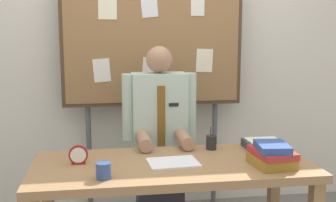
{
  "coord_description": "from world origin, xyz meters",
  "views": [
    {
      "loc": [
        -0.4,
        -2.48,
        1.55
      ],
      "look_at": [
        0.0,
        0.19,
        1.1
      ],
      "focal_mm": 45.8,
      "sensor_mm": 36.0,
      "label": 1
    }
  ],
  "objects_px": {
    "desk_clock": "(78,156)",
    "pen_holder": "(211,142)",
    "coffee_mug": "(103,171)",
    "person": "(160,148)",
    "desk": "(173,177)",
    "open_notebook": "(174,163)",
    "book_stack": "(272,155)",
    "bulletin_board": "(153,40)",
    "paper_tray": "(264,144)"
  },
  "relations": [
    {
      "from": "desk_clock",
      "to": "pen_holder",
      "type": "height_order",
      "value": "pen_holder"
    },
    {
      "from": "coffee_mug",
      "to": "person",
      "type": "bearing_deg",
      "value": 63.4
    },
    {
      "from": "person",
      "to": "desk_clock",
      "type": "bearing_deg",
      "value": -135.78
    },
    {
      "from": "desk_clock",
      "to": "desk",
      "type": "bearing_deg",
      "value": -6.0
    },
    {
      "from": "pen_holder",
      "to": "desk_clock",
      "type": "bearing_deg",
      "value": -167.66
    },
    {
      "from": "person",
      "to": "coffee_mug",
      "type": "distance_m",
      "value": 0.94
    },
    {
      "from": "desk",
      "to": "coffee_mug",
      "type": "relative_size",
      "value": 18.99
    },
    {
      "from": "desk",
      "to": "person",
      "type": "xyz_separation_m",
      "value": [
        0.0,
        0.61,
        0.01
      ]
    },
    {
      "from": "desk",
      "to": "open_notebook",
      "type": "xyz_separation_m",
      "value": [
        0.0,
        -0.02,
        0.1
      ]
    },
    {
      "from": "open_notebook",
      "to": "pen_holder",
      "type": "distance_m",
      "value": 0.41
    },
    {
      "from": "book_stack",
      "to": "open_notebook",
      "type": "xyz_separation_m",
      "value": [
        -0.57,
        0.13,
        -0.06
      ]
    },
    {
      "from": "book_stack",
      "to": "coffee_mug",
      "type": "relative_size",
      "value": 3.33
    },
    {
      "from": "person",
      "to": "bulletin_board",
      "type": "xyz_separation_m",
      "value": [
        -0.0,
        0.39,
        0.8
      ]
    },
    {
      "from": "desk",
      "to": "person",
      "type": "relative_size",
      "value": 1.19
    },
    {
      "from": "desk",
      "to": "paper_tray",
      "type": "bearing_deg",
      "value": 18.7
    },
    {
      "from": "desk",
      "to": "open_notebook",
      "type": "height_order",
      "value": "open_notebook"
    },
    {
      "from": "person",
      "to": "open_notebook",
      "type": "xyz_separation_m",
      "value": [
        0.0,
        -0.63,
        0.09
      ]
    },
    {
      "from": "person",
      "to": "pen_holder",
      "type": "distance_m",
      "value": 0.49
    },
    {
      "from": "open_notebook",
      "to": "paper_tray",
      "type": "distance_m",
      "value": 0.71
    },
    {
      "from": "bulletin_board",
      "to": "coffee_mug",
      "type": "height_order",
      "value": "bulletin_board"
    },
    {
      "from": "desk_clock",
      "to": "book_stack",
      "type": "bearing_deg",
      "value": -10.28
    },
    {
      "from": "desk",
      "to": "paper_tray",
      "type": "relative_size",
      "value": 6.52
    },
    {
      "from": "open_notebook",
      "to": "pen_holder",
      "type": "bearing_deg",
      "value": 41.95
    },
    {
      "from": "coffee_mug",
      "to": "pen_holder",
      "type": "relative_size",
      "value": 0.56
    },
    {
      "from": "desk",
      "to": "pen_holder",
      "type": "relative_size",
      "value": 10.59
    },
    {
      "from": "paper_tray",
      "to": "bulletin_board",
      "type": "bearing_deg",
      "value": 130.74
    },
    {
      "from": "desk",
      "to": "coffee_mug",
      "type": "height_order",
      "value": "coffee_mug"
    },
    {
      "from": "bulletin_board",
      "to": "desk_clock",
      "type": "distance_m",
      "value": 1.28
    },
    {
      "from": "desk",
      "to": "desk_clock",
      "type": "height_order",
      "value": "desk_clock"
    },
    {
      "from": "person",
      "to": "coffee_mug",
      "type": "relative_size",
      "value": 16.0
    },
    {
      "from": "desk",
      "to": "pen_holder",
      "type": "xyz_separation_m",
      "value": [
        0.31,
        0.25,
        0.14
      ]
    },
    {
      "from": "desk_clock",
      "to": "pen_holder",
      "type": "xyz_separation_m",
      "value": [
        0.87,
        0.19,
        -0.0
      ]
    },
    {
      "from": "bulletin_board",
      "to": "pen_holder",
      "type": "distance_m",
      "value": 1.05
    },
    {
      "from": "person",
      "to": "coffee_mug",
      "type": "xyz_separation_m",
      "value": [
        -0.42,
        -0.83,
        0.13
      ]
    },
    {
      "from": "person",
      "to": "open_notebook",
      "type": "bearing_deg",
      "value": -89.57
    },
    {
      "from": "coffee_mug",
      "to": "book_stack",
      "type": "bearing_deg",
      "value": 4.33
    },
    {
      "from": "bulletin_board",
      "to": "paper_tray",
      "type": "height_order",
      "value": "bulletin_board"
    },
    {
      "from": "book_stack",
      "to": "pen_holder",
      "type": "relative_size",
      "value": 1.86
    },
    {
      "from": "paper_tray",
      "to": "coffee_mug",
      "type": "bearing_deg",
      "value": -157.54
    },
    {
      "from": "pen_holder",
      "to": "paper_tray",
      "type": "xyz_separation_m",
      "value": [
        0.36,
        -0.02,
        -0.02
      ]
    },
    {
      "from": "person",
      "to": "pen_holder",
      "type": "xyz_separation_m",
      "value": [
        0.31,
        -0.36,
        0.13
      ]
    },
    {
      "from": "pen_holder",
      "to": "book_stack",
      "type": "bearing_deg",
      "value": -55.91
    },
    {
      "from": "bulletin_board",
      "to": "coffee_mug",
      "type": "xyz_separation_m",
      "value": [
        -0.42,
        -1.22,
        -0.67
      ]
    },
    {
      "from": "bulletin_board",
      "to": "book_stack",
      "type": "bearing_deg",
      "value": -63.44
    },
    {
      "from": "person",
      "to": "desk_clock",
      "type": "height_order",
      "value": "person"
    },
    {
      "from": "book_stack",
      "to": "open_notebook",
      "type": "distance_m",
      "value": 0.59
    },
    {
      "from": "desk",
      "to": "book_stack",
      "type": "distance_m",
      "value": 0.61
    },
    {
      "from": "book_stack",
      "to": "desk_clock",
      "type": "relative_size",
      "value": 2.59
    },
    {
      "from": "open_notebook",
      "to": "desk_clock",
      "type": "height_order",
      "value": "desk_clock"
    },
    {
      "from": "coffee_mug",
      "to": "desk",
      "type": "bearing_deg",
      "value": 28.08
    }
  ]
}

